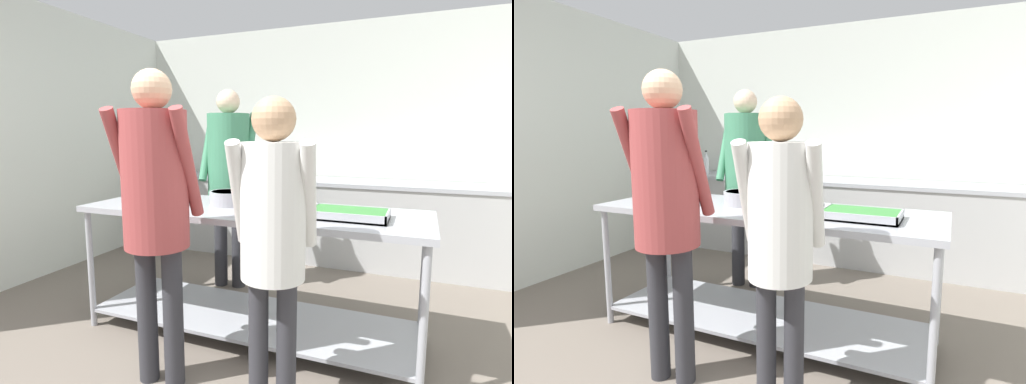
% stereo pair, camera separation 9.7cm
% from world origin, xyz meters
% --- Properties ---
extents(wall_rear, '(4.89, 0.06, 2.65)m').
position_xyz_m(wall_rear, '(0.00, 3.51, 1.32)').
color(wall_rear, silver).
rests_on(wall_rear, ground_plane).
extents(wall_left, '(0.06, 3.63, 2.65)m').
position_xyz_m(wall_left, '(-2.42, 1.75, 1.32)').
color(wall_left, silver).
rests_on(wall_left, ground_plane).
extents(back_counter, '(4.73, 0.65, 0.90)m').
position_xyz_m(back_counter, '(0.00, 3.14, 0.45)').
color(back_counter, '#A8A8A8').
rests_on(back_counter, ground_plane).
extents(serving_counter, '(2.34, 0.79, 0.90)m').
position_xyz_m(serving_counter, '(-0.02, 1.24, 0.61)').
color(serving_counter, '#9EA0A8').
rests_on(serving_counter, ground_plane).
extents(plate_stack, '(0.23, 0.23, 0.06)m').
position_xyz_m(plate_stack, '(-0.80, 1.15, 0.93)').
color(plate_stack, white).
rests_on(plate_stack, serving_counter).
extents(broccoli_bowl, '(0.19, 0.19, 0.09)m').
position_xyz_m(broccoli_bowl, '(-0.55, 1.18, 0.94)').
color(broccoli_bowl, '#B2B2B7').
rests_on(broccoli_bowl, serving_counter).
extents(sauce_pan, '(0.41, 0.27, 0.10)m').
position_xyz_m(sauce_pan, '(-0.22, 1.31, 0.96)').
color(sauce_pan, '#9EA0A8').
rests_on(sauce_pan, serving_counter).
extents(serving_tray_roast, '(0.37, 0.30, 0.05)m').
position_xyz_m(serving_tray_roast, '(0.21, 1.15, 0.93)').
color(serving_tray_roast, '#9EA0A8').
rests_on(serving_tray_roast, serving_counter).
extents(serving_tray_vegetables, '(0.46, 0.30, 0.05)m').
position_xyz_m(serving_tray_vegetables, '(0.66, 1.18, 0.93)').
color(serving_tray_vegetables, '#9EA0A8').
rests_on(serving_tray_vegetables, serving_counter).
extents(guest_serving_left, '(0.46, 0.37, 1.58)m').
position_xyz_m(guest_serving_left, '(0.41, 0.54, 0.98)').
color(guest_serving_left, '#2D2D33').
rests_on(guest_serving_left, ground_plane).
extents(guest_serving_right, '(0.49, 0.40, 1.74)m').
position_xyz_m(guest_serving_right, '(-0.26, 0.54, 1.08)').
color(guest_serving_right, '#2D2D33').
rests_on(guest_serving_right, ground_plane).
extents(cook_behind_counter, '(0.51, 0.40, 1.79)m').
position_xyz_m(cook_behind_counter, '(-0.56, 2.00, 1.11)').
color(cook_behind_counter, '#2D2D33').
rests_on(cook_behind_counter, ground_plane).
extents(water_bottle, '(0.07, 0.07, 0.30)m').
position_xyz_m(water_bottle, '(-1.68, 3.04, 1.04)').
color(water_bottle, silver).
rests_on(water_bottle, back_counter).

